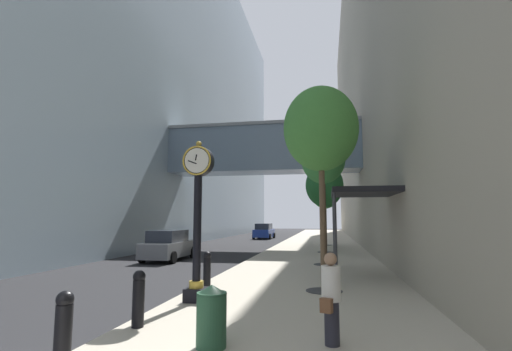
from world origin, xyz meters
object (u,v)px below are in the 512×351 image
object	(u,v)px
pedestrian_walking	(331,296)
street_tree_mid_near	(323,160)
bollard_fourth	(207,268)
trash_bin	(211,315)
street_clock	(197,211)
bollard_second	(139,297)
car_grey_mid	(169,246)
car_blue_near	(264,231)
street_tree_near	(321,130)
street_tree_mid_far	(324,186)
street_tree_far	(325,193)
bollard_nearest	(63,328)

from	to	relation	value
pedestrian_walking	street_tree_mid_near	bearing A→B (deg)	90.91
bollard_fourth	trash_bin	world-z (taller)	bollard_fourth
street_tree_mid_near	trash_bin	bearing A→B (deg)	-98.88
street_clock	bollard_second	world-z (taller)	street_clock
street_tree_mid_near	car_grey_mid	world-z (taller)	street_tree_mid_near
bollard_fourth	car_blue_near	xyz separation A→B (m)	(-3.32, 30.41, 0.10)
street_clock	street_tree_near	distance (m)	4.71
street_tree_mid_far	car_grey_mid	world-z (taller)	street_tree_mid_far
trash_bin	car_grey_mid	xyz separation A→B (m)	(-6.77, 13.36, 0.13)
car_grey_mid	pedestrian_walking	bearing A→B (deg)	-55.60
trash_bin	car_blue_near	bearing A→B (deg)	98.23
street_tree_mid_near	street_tree_mid_far	world-z (taller)	street_tree_mid_near
bollard_fourth	street_tree_far	world-z (taller)	street_tree_far
street_tree_near	car_blue_near	distance (m)	31.42
car_blue_near	street_tree_mid_near	bearing A→B (deg)	-73.60
street_clock	bollard_nearest	distance (m)	4.99
pedestrian_walking	car_blue_near	size ratio (longest dim) A/B	0.37
bollard_fourth	street_tree_mid_near	size ratio (longest dim) A/B	0.18
street_tree_mid_near	trash_bin	size ratio (longest dim) A/B	6.04
street_tree_far	car_blue_near	bearing A→B (deg)	123.02
trash_bin	pedestrian_walking	distance (m)	2.11
pedestrian_walking	car_blue_near	bearing A→B (deg)	101.55
street_tree_mid_far	trash_bin	xyz separation A→B (m)	(-1.85, -18.37, -3.79)
bollard_nearest	trash_bin	distance (m)	2.27
street_tree_mid_far	car_grey_mid	xyz separation A→B (m)	(-8.63, -5.01, -3.66)
street_clock	bollard_fourth	size ratio (longest dim) A/B	3.83
bollard_second	trash_bin	xyz separation A→B (m)	(1.83, -0.86, -0.05)
street_tree_mid_near	car_blue_near	bearing A→B (deg)	106.40
street_tree_near	street_tree_mid_near	world-z (taller)	street_tree_near
trash_bin	street_tree_mid_near	bearing A→B (deg)	81.12
street_tree_far	bollard_fourth	bearing A→B (deg)	-100.64
street_clock	bollard_fourth	distance (m)	2.68
bollard_nearest	car_blue_near	size ratio (longest dim) A/B	0.27
bollard_fourth	street_tree_mid_near	world-z (taller)	street_tree_mid_near
car_blue_near	street_tree_near	bearing A→B (deg)	-76.98
street_tree_near	street_tree_mid_far	xyz separation A→B (m)	(0.00, 13.03, -0.67)
street_tree_mid_far	pedestrian_walking	size ratio (longest dim) A/B	3.64
street_tree_far	pedestrian_walking	distance (m)	24.64
bollard_fourth	car_grey_mid	bearing A→B (deg)	121.40
street_tree_near	trash_bin	distance (m)	7.21
street_tree_near	car_blue_near	size ratio (longest dim) A/B	1.51
street_clock	trash_bin	bearing A→B (deg)	-65.82
trash_bin	car_grey_mid	size ratio (longest dim) A/B	0.24
bollard_second	street_tree_mid_far	world-z (taller)	street_tree_mid_far
street_tree_far	pedestrian_walking	size ratio (longest dim) A/B	3.57
street_tree_far	car_blue_near	world-z (taller)	street_tree_far
bollard_second	car_grey_mid	world-z (taller)	car_grey_mid
street_tree_mid_near	car_blue_near	distance (m)	25.20
bollard_nearest	street_tree_mid_far	xyz separation A→B (m)	(3.69, 19.71, 3.74)
street_tree_near	bollard_nearest	bearing A→B (deg)	-118.87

